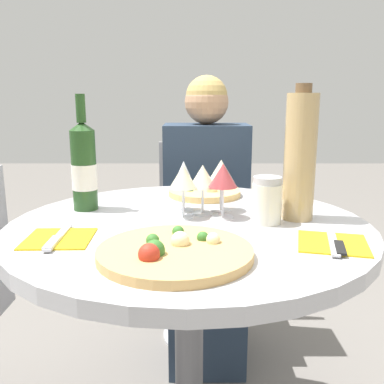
{
  "coord_description": "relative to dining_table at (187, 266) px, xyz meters",
  "views": [
    {
      "loc": [
        0.01,
        -1.08,
        1.09
      ],
      "look_at": [
        0.01,
        -0.08,
        0.87
      ],
      "focal_mm": 40.0,
      "sensor_mm": 36.0,
      "label": 1
    }
  ],
  "objects": [
    {
      "name": "dining_table",
      "position": [
        0.0,
        0.0,
        0.0
      ],
      "size": [
        0.94,
        0.94,
        0.77
      ],
      "color": "slate",
      "rests_on": "ground_plane"
    },
    {
      "name": "chair_behind_diner",
      "position": [
        0.07,
        0.8,
        -0.21
      ],
      "size": [
        0.43,
        0.43,
        0.88
      ],
      "rotation": [
        0.0,
        0.0,
        3.14
      ],
      "color": "#ADADB2",
      "rests_on": "ground_plane"
    },
    {
      "name": "seated_diner",
      "position": [
        0.07,
        0.65,
        -0.12
      ],
      "size": [
        0.36,
        0.46,
        1.18
      ],
      "rotation": [
        0.0,
        0.0,
        3.14
      ],
      "color": "#28384C",
      "rests_on": "ground_plane"
    },
    {
      "name": "pizza_large",
      "position": [
        -0.03,
        -0.25,
        0.14
      ],
      "size": [
        0.32,
        0.32,
        0.05
      ],
      "color": "tan",
      "rests_on": "dining_table"
    },
    {
      "name": "pizza_small_far",
      "position": [
        0.05,
        0.32,
        0.14
      ],
      "size": [
        0.24,
        0.24,
        0.05
      ],
      "color": "#DBB26B",
      "rests_on": "dining_table"
    },
    {
      "name": "wine_bottle",
      "position": [
        -0.3,
        0.13,
        0.25
      ],
      "size": [
        0.07,
        0.07,
        0.33
      ],
      "color": "#23471E",
      "rests_on": "dining_table"
    },
    {
      "name": "tall_carafe",
      "position": [
        0.29,
        0.04,
        0.29
      ],
      "size": [
        0.08,
        0.08,
        0.36
      ],
      "color": "tan",
      "rests_on": "dining_table"
    },
    {
      "name": "sugar_shaker",
      "position": [
        0.2,
        -0.01,
        0.18
      ],
      "size": [
        0.08,
        0.08,
        0.12
      ],
      "color": "silver",
      "rests_on": "dining_table"
    },
    {
      "name": "wine_glass_back_right",
      "position": [
        0.09,
        0.12,
        0.24
      ],
      "size": [
        0.08,
        0.08,
        0.15
      ],
      "color": "silver",
      "rests_on": "dining_table"
    },
    {
      "name": "wine_glass_center",
      "position": [
        0.04,
        0.08,
        0.23
      ],
      "size": [
        0.08,
        0.08,
        0.14
      ],
      "color": "silver",
      "rests_on": "dining_table"
    },
    {
      "name": "wine_glass_front_right",
      "position": [
        0.09,
        0.04,
        0.24
      ],
      "size": [
        0.08,
        0.08,
        0.15
      ],
      "color": "silver",
      "rests_on": "dining_table"
    },
    {
      "name": "wine_glass_front_left",
      "position": [
        -0.02,
        0.04,
        0.23
      ],
      "size": [
        0.07,
        0.07,
        0.14
      ],
      "color": "silver",
      "rests_on": "dining_table"
    },
    {
      "name": "wine_glass_back_left",
      "position": [
        -0.02,
        0.12,
        0.22
      ],
      "size": [
        0.07,
        0.07,
        0.14
      ],
      "color": "silver",
      "rests_on": "dining_table"
    },
    {
      "name": "place_setting_left",
      "position": [
        -0.3,
        -0.14,
        0.13
      ],
      "size": [
        0.15,
        0.19,
        0.01
      ],
      "color": "gold",
      "rests_on": "dining_table"
    },
    {
      "name": "place_setting_right",
      "position": [
        0.32,
        -0.17,
        0.13
      ],
      "size": [
        0.18,
        0.19,
        0.01
      ],
      "color": "gold",
      "rests_on": "dining_table"
    }
  ]
}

